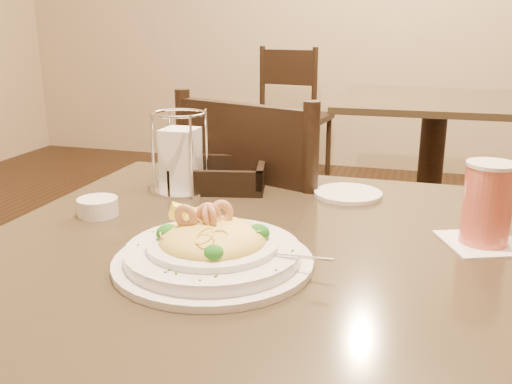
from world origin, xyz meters
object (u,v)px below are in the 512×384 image
(dining_chair_far, at_px, (294,112))
(background_table, at_px, (432,146))
(main_table, at_px, (253,365))
(butter_ramekin, at_px, (98,207))
(bread_basket, at_px, (220,178))
(side_plate, at_px, (348,194))
(dining_chair_near, at_px, (273,257))
(napkin_caddy, at_px, (181,158))
(drink_glass, at_px, (487,204))
(pasta_bowl, at_px, (213,248))

(dining_chair_far, bearing_deg, background_table, 141.51)
(main_table, height_order, butter_ramekin, butter_ramekin)
(main_table, height_order, bread_basket, bread_basket)
(dining_chair_far, relative_size, bread_basket, 4.10)
(side_plate, distance_m, butter_ramekin, 0.50)
(dining_chair_near, distance_m, butter_ramekin, 0.56)
(background_table, xyz_separation_m, napkin_caddy, (-0.53, -1.78, 0.31))
(dining_chair_near, distance_m, side_plate, 0.37)
(napkin_caddy, height_order, side_plate, napkin_caddy)
(drink_glass, height_order, side_plate, drink_glass)
(background_table, distance_m, napkin_caddy, 1.88)
(napkin_caddy, distance_m, side_plate, 0.36)
(bread_basket, bearing_deg, main_table, -60.72)
(main_table, relative_size, bread_basket, 3.96)
(main_table, height_order, dining_chair_near, dining_chair_near)
(dining_chair_far, bearing_deg, pasta_bowl, 107.74)
(dining_chair_near, xyz_separation_m, napkin_caddy, (-0.13, -0.26, 0.31))
(dining_chair_far, distance_m, butter_ramekin, 2.90)
(main_table, distance_m, background_table, 2.03)
(dining_chair_near, relative_size, drink_glass, 5.91)
(dining_chair_near, bearing_deg, main_table, 120.25)
(butter_ramekin, bearing_deg, main_table, -8.32)
(background_table, distance_m, side_plate, 1.73)
(dining_chair_far, height_order, pasta_bowl, dining_chair_far)
(main_table, bearing_deg, butter_ramekin, 171.68)
(dining_chair_near, bearing_deg, background_table, -85.14)
(pasta_bowl, height_order, bread_basket, pasta_bowl)
(dining_chair_near, xyz_separation_m, dining_chair_far, (-0.50, 2.43, 0.00))
(bread_basket, bearing_deg, dining_chair_far, 99.29)
(napkin_caddy, relative_size, butter_ramekin, 2.31)
(background_table, height_order, drink_glass, drink_glass)
(dining_chair_far, xyz_separation_m, bread_basket, (0.43, -2.63, 0.26))
(butter_ramekin, bearing_deg, side_plate, 30.82)
(background_table, height_order, dining_chair_far, dining_chair_far)
(napkin_caddy, bearing_deg, main_table, -45.31)
(napkin_caddy, bearing_deg, pasta_bowl, -59.56)
(napkin_caddy, bearing_deg, drink_glass, -12.36)
(dining_chair_near, xyz_separation_m, bread_basket, (-0.07, -0.20, 0.26))
(dining_chair_far, height_order, bread_basket, dining_chair_far)
(napkin_caddy, bearing_deg, dining_chair_near, 63.38)
(main_table, bearing_deg, dining_chair_far, 101.49)
(pasta_bowl, xyz_separation_m, drink_glass, (0.39, 0.21, 0.04))
(pasta_bowl, xyz_separation_m, side_plate, (0.14, 0.41, -0.02))
(main_table, xyz_separation_m, dining_chair_near, (-0.09, 0.49, -0.01))
(dining_chair_near, xyz_separation_m, pasta_bowl, (0.06, -0.60, 0.27))
(dining_chair_far, height_order, side_plate, dining_chair_far)
(drink_glass, xyz_separation_m, bread_basket, (-0.53, 0.19, -0.05))
(dining_chair_near, bearing_deg, dining_chair_far, -58.87)
(drink_glass, height_order, napkin_caddy, napkin_caddy)
(dining_chair_near, distance_m, dining_chair_far, 2.48)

